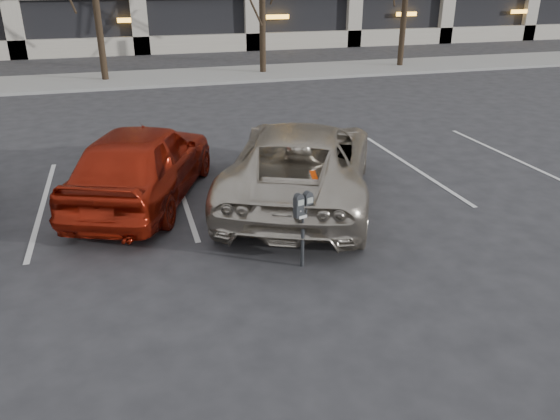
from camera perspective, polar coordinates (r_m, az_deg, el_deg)
name	(u,v)px	position (r m, az deg, el deg)	size (l,w,h in m)	color
ground	(271,226)	(10.18, -0.97, -1.72)	(140.00, 140.00, 0.00)	#28282B
sidewalk	(176,77)	(25.37, -10.81, 13.48)	(80.00, 4.00, 0.12)	gray
stall_lines	(181,190)	(12.04, -10.33, 2.04)	(16.90, 5.20, 0.00)	silver
parking_meter	(303,212)	(8.43, 2.44, -0.19)	(0.34, 0.21, 1.25)	black
suv_silver	(301,162)	(11.15, 2.22, 5.06)	(4.84, 6.42, 1.63)	#BAB09F
car_red	(142,162)	(11.40, -14.18, 4.84)	(1.95, 4.84, 1.65)	#9C1F0E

